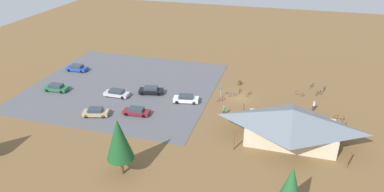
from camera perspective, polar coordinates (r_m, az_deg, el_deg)
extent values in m
plane|color=brown|center=(66.17, 7.55, -0.21)|extent=(160.00, 160.00, 0.00)
cube|color=#56565B|center=(71.42, -10.95, 1.61)|extent=(35.50, 33.64, 0.05)
cube|color=beige|center=(54.16, 15.63, -5.74)|extent=(12.79, 6.78, 2.84)
pyramid|color=slate|center=(52.86, 15.97, -3.32)|extent=(15.64, 9.63, 2.41)
cylinder|color=brown|center=(58.89, 23.16, -4.27)|extent=(0.20, 0.20, 2.84)
cylinder|color=brown|center=(58.41, 8.34, -2.49)|extent=(0.20, 0.20, 2.84)
cylinder|color=brown|center=(51.13, 24.07, -9.35)|extent=(0.20, 0.20, 2.84)
cylinder|color=brown|center=(50.57, 6.80, -7.33)|extent=(0.20, 0.20, 2.84)
cylinder|color=brown|center=(71.11, 7.72, 2.13)|extent=(0.60, 0.60, 0.90)
cylinder|color=#99999E|center=(65.22, 4.67, 0.61)|extent=(0.08, 0.08, 2.20)
cube|color=#1959B2|center=(64.88, 4.69, 1.25)|extent=(0.56, 0.04, 0.40)
cone|color=#235B2D|center=(39.62, 15.79, -13.65)|extent=(2.61, 2.61, 4.56)
cylinder|color=brown|center=(46.91, -11.34, -11.02)|extent=(0.43, 0.43, 2.46)
cone|color=#194C23|center=(44.61, -11.79, -6.89)|extent=(3.50, 3.50, 5.61)
torus|color=black|center=(70.90, 20.26, 0.50)|extent=(0.58, 0.49, 0.72)
torus|color=black|center=(70.20, 19.62, 0.35)|extent=(0.58, 0.49, 0.72)
cylinder|color=black|center=(70.50, 19.95, 0.51)|extent=(0.78, 0.66, 0.04)
cylinder|color=black|center=(70.59, 20.08, 0.61)|extent=(0.04, 0.04, 0.43)
cube|color=black|center=(70.50, 20.11, 0.77)|extent=(0.20, 0.19, 0.05)
cylinder|color=black|center=(70.17, 19.71, 0.54)|extent=(0.04, 0.04, 0.49)
cylinder|color=black|center=(70.07, 19.74, 0.73)|extent=(0.33, 0.39, 0.03)
torus|color=black|center=(62.96, 22.29, -3.22)|extent=(0.67, 0.04, 0.67)
torus|color=black|center=(63.12, 23.24, -3.33)|extent=(0.67, 0.04, 0.67)
cylinder|color=yellow|center=(62.99, 22.78, -3.19)|extent=(0.97, 0.04, 0.04)
cylinder|color=yellow|center=(62.92, 22.62, -3.10)|extent=(0.04, 0.04, 0.38)
cube|color=black|center=(62.83, 22.65, -2.95)|extent=(0.20, 0.08, 0.05)
cylinder|color=yellow|center=(63.00, 23.18, -3.13)|extent=(0.04, 0.04, 0.46)
cylinder|color=black|center=(62.89, 23.22, -2.95)|extent=(0.03, 0.48, 0.03)
torus|color=black|center=(69.03, 17.46, 0.23)|extent=(0.60, 0.42, 0.69)
torus|color=black|center=(69.54, 16.71, 0.53)|extent=(0.60, 0.42, 0.69)
cylinder|color=silver|center=(69.24, 17.09, 0.47)|extent=(0.86, 0.59, 0.04)
cylinder|color=silver|center=(69.11, 17.24, 0.47)|extent=(0.04, 0.04, 0.39)
cube|color=black|center=(69.03, 17.26, 0.62)|extent=(0.21, 0.18, 0.05)
cylinder|color=silver|center=(69.40, 16.81, 0.67)|extent=(0.04, 0.04, 0.46)
cylinder|color=black|center=(69.30, 16.83, 0.84)|extent=(0.29, 0.42, 0.03)
torus|color=black|center=(73.38, 20.75, 1.27)|extent=(0.18, 0.67, 0.68)
torus|color=black|center=(72.46, 20.63, 0.97)|extent=(0.18, 0.67, 0.68)
cylinder|color=#2347B7|center=(72.87, 20.70, 1.20)|extent=(0.22, 0.92, 0.04)
cylinder|color=#2347B7|center=(73.00, 20.74, 1.33)|extent=(0.04, 0.04, 0.45)
cube|color=black|center=(72.91, 20.76, 1.49)|extent=(0.12, 0.21, 0.05)
cylinder|color=#2347B7|center=(72.47, 20.66, 1.15)|extent=(0.04, 0.04, 0.40)
cylinder|color=black|center=(72.39, 20.69, 1.29)|extent=(0.48, 0.13, 0.03)
torus|color=black|center=(66.39, 7.11, 0.23)|extent=(0.62, 0.28, 0.65)
torus|color=black|center=(66.17, 6.21, 0.19)|extent=(0.62, 0.28, 0.65)
cylinder|color=#722D9E|center=(66.23, 6.66, 0.29)|extent=(0.92, 0.40, 0.04)
cylinder|color=#722D9E|center=(66.24, 6.83, 0.36)|extent=(0.04, 0.04, 0.37)
cube|color=black|center=(66.16, 6.84, 0.50)|extent=(0.22, 0.15, 0.05)
cylinder|color=#722D9E|center=(66.09, 6.31, 0.37)|extent=(0.04, 0.04, 0.47)
cylinder|color=black|center=(65.99, 6.32, 0.56)|extent=(0.21, 0.46, 0.03)
torus|color=black|center=(66.50, 9.02, 0.14)|extent=(0.29, 0.61, 0.64)
torus|color=black|center=(67.28, 9.45, 0.43)|extent=(0.29, 0.61, 0.64)
cylinder|color=orange|center=(66.84, 9.24, 0.36)|extent=(0.39, 0.85, 0.04)
cylinder|color=orange|center=(66.67, 9.17, 0.37)|extent=(0.04, 0.04, 0.35)
cube|color=black|center=(66.60, 9.18, 0.50)|extent=(0.15, 0.22, 0.05)
cylinder|color=orange|center=(67.11, 9.42, 0.56)|extent=(0.04, 0.04, 0.43)
cylinder|color=black|center=(67.02, 9.44, 0.73)|extent=(0.45, 0.22, 0.03)
torus|color=black|center=(63.90, 4.34, -0.71)|extent=(0.46, 0.54, 0.67)
torus|color=black|center=(64.52, 5.10, -0.46)|extent=(0.46, 0.54, 0.67)
cylinder|color=red|center=(64.16, 4.72, -0.50)|extent=(0.67, 0.79, 0.04)
cylinder|color=red|center=(64.00, 4.59, -0.46)|extent=(0.04, 0.04, 0.42)
cube|color=black|center=(63.91, 4.60, -0.29)|extent=(0.19, 0.20, 0.05)
cylinder|color=red|center=(64.37, 5.03, -0.33)|extent=(0.04, 0.04, 0.41)
cylinder|color=black|center=(64.27, 5.04, -0.16)|extent=(0.39, 0.33, 0.03)
torus|color=black|center=(73.76, 19.04, 1.69)|extent=(0.35, 0.64, 0.70)
torus|color=black|center=(72.91, 18.70, 1.46)|extent=(0.35, 0.64, 0.70)
cylinder|color=#197A7F|center=(73.29, 18.88, 1.66)|extent=(0.45, 0.83, 0.04)
cylinder|color=#197A7F|center=(73.41, 18.95, 1.75)|extent=(0.04, 0.04, 0.38)
cube|color=black|center=(73.34, 18.97, 1.89)|extent=(0.16, 0.21, 0.05)
cylinder|color=#197A7F|center=(72.91, 18.75, 1.63)|extent=(0.04, 0.04, 0.41)
cylinder|color=black|center=(72.83, 18.78, 1.77)|extent=(0.44, 0.25, 0.03)
torus|color=black|center=(59.99, 22.30, -4.74)|extent=(0.21, 0.64, 0.65)
torus|color=black|center=(59.17, 22.64, -5.25)|extent=(0.21, 0.64, 0.65)
cylinder|color=#1E7F38|center=(59.52, 22.49, -4.91)|extent=(0.29, 0.93, 0.04)
cylinder|color=#1E7F38|center=(59.63, 22.44, -4.75)|extent=(0.04, 0.04, 0.37)
cube|color=black|center=(59.55, 22.47, -4.60)|extent=(0.13, 0.21, 0.05)
cylinder|color=#1E7F38|center=(59.15, 22.64, -5.03)|extent=(0.04, 0.04, 0.41)
cylinder|color=black|center=(59.05, 22.67, -4.86)|extent=(0.47, 0.16, 0.03)
torus|color=black|center=(67.47, 7.70, 0.68)|extent=(0.06, 0.74, 0.73)
torus|color=black|center=(68.40, 7.81, 1.04)|extent=(0.06, 0.74, 0.73)
cylinder|color=#B7B7BC|center=(67.89, 7.76, 0.95)|extent=(0.06, 0.95, 0.04)
cylinder|color=#B7B7BC|center=(67.69, 7.74, 0.94)|extent=(0.04, 0.04, 0.38)
cube|color=black|center=(67.61, 7.75, 1.08)|extent=(0.09, 0.20, 0.05)
cylinder|color=#B7B7BC|center=(68.21, 7.81, 1.18)|extent=(0.04, 0.04, 0.46)
cylinder|color=black|center=(68.12, 7.82, 1.35)|extent=(0.48, 0.04, 0.03)
cube|color=#1E42B2|center=(81.19, -18.18, 4.24)|extent=(4.57, 2.03, 0.62)
cube|color=#2D3842|center=(80.98, -18.24, 4.63)|extent=(2.58, 1.73, 0.57)
cylinder|color=black|center=(81.42, -19.37, 3.96)|extent=(0.65, 0.24, 0.64)
cylinder|color=black|center=(82.70, -18.78, 4.39)|extent=(0.65, 0.24, 0.64)
cylinder|color=black|center=(79.85, -17.51, 3.81)|extent=(0.65, 0.24, 0.64)
cylinder|color=black|center=(81.14, -16.94, 4.25)|extent=(0.65, 0.24, 0.64)
cube|color=#1E6B3D|center=(72.68, -21.16, 1.17)|extent=(4.63, 2.07, 0.63)
cube|color=#2D3842|center=(72.45, -21.24, 1.59)|extent=(2.62, 1.75, 0.55)
cylinder|color=black|center=(73.02, -22.48, 0.86)|extent=(0.65, 0.25, 0.64)
cylinder|color=black|center=(74.21, -21.80, 1.39)|extent=(0.65, 0.25, 0.64)
cylinder|color=black|center=(71.33, -20.44, 0.63)|extent=(0.65, 0.25, 0.64)
cylinder|color=black|center=(72.55, -19.78, 1.17)|extent=(0.65, 0.25, 0.64)
cube|color=#BCBCC1|center=(67.13, -12.13, 0.35)|extent=(4.65, 1.86, 0.59)
cube|color=#2D3842|center=(66.90, -12.18, 0.78)|extent=(2.61, 1.63, 0.53)
cylinder|color=black|center=(67.31, -13.63, 0.07)|extent=(0.64, 0.22, 0.64)
cylinder|color=black|center=(68.57, -12.98, 0.65)|extent=(0.64, 0.22, 0.64)
cylinder|color=black|center=(65.89, -11.22, -0.27)|extent=(0.64, 0.22, 0.64)
cylinder|color=black|center=(67.17, -10.61, 0.33)|extent=(0.64, 0.22, 0.64)
cube|color=black|center=(67.06, -6.67, 0.81)|extent=(4.78, 2.74, 0.70)
cube|color=#2D3842|center=(66.80, -6.69, 1.28)|extent=(2.80, 2.11, 0.52)
cylinder|color=black|center=(66.74, -8.06, 0.35)|extent=(0.67, 0.35, 0.64)
cylinder|color=black|center=(68.16, -7.80, 0.95)|extent=(0.67, 0.35, 0.64)
cylinder|color=black|center=(66.19, -5.47, 0.28)|extent=(0.67, 0.35, 0.64)
cylinder|color=black|center=(67.63, -5.26, 0.88)|extent=(0.67, 0.35, 0.64)
cube|color=tan|center=(61.23, -15.35, -2.66)|extent=(4.53, 2.82, 0.65)
cube|color=#2D3842|center=(60.96, -15.41, -2.18)|extent=(2.68, 2.13, 0.52)
cylinder|color=black|center=(61.10, -16.80, -3.17)|extent=(0.68, 0.38, 0.64)
cylinder|color=black|center=(62.41, -16.40, -2.46)|extent=(0.68, 0.38, 0.64)
cylinder|color=black|center=(60.30, -14.21, -3.23)|extent=(0.68, 0.38, 0.64)
cylinder|color=black|center=(61.62, -13.86, -2.52)|extent=(0.68, 0.38, 0.64)
cube|color=white|center=(63.51, -0.99, -0.55)|extent=(4.79, 2.66, 0.65)
cube|color=#2D3842|center=(63.25, -0.99, -0.08)|extent=(2.79, 2.09, 0.51)
cylinder|color=black|center=(63.06, -2.46, -1.01)|extent=(0.67, 0.33, 0.64)
cylinder|color=black|center=(64.53, -2.26, -0.33)|extent=(0.67, 0.33, 0.64)
cylinder|color=black|center=(62.73, 0.32, -1.14)|extent=(0.67, 0.33, 0.64)
cylinder|color=black|center=(64.21, 0.46, -0.46)|extent=(0.67, 0.33, 0.64)
cube|color=maroon|center=(60.17, -9.02, -2.58)|extent=(4.58, 2.08, 0.56)
cube|color=#2D3842|center=(59.91, -9.06, -2.12)|extent=(2.61, 1.72, 0.52)
cylinder|color=black|center=(60.15, -10.61, -2.92)|extent=(0.66, 0.27, 0.64)
cylinder|color=black|center=(61.37, -10.11, -2.25)|extent=(0.66, 0.27, 0.64)
cylinder|color=black|center=(59.16, -7.87, -3.22)|extent=(0.66, 0.27, 0.64)
cylinder|color=black|center=(60.40, -7.42, -2.53)|extent=(0.66, 0.27, 0.64)
cube|color=#2D3347|center=(64.39, 19.11, -1.86)|extent=(0.39, 0.36, 0.92)
cylinder|color=silver|center=(64.04, 19.22, -1.23)|extent=(0.36, 0.36, 0.69)
sphere|color=tan|center=(63.83, 19.28, -0.86)|extent=(0.24, 0.24, 0.24)
cube|color=#2D3347|center=(59.73, 5.20, -2.70)|extent=(0.40, 0.37, 0.86)
cylinder|color=green|center=(59.36, 5.23, -2.06)|extent=(0.36, 0.36, 0.65)
sphere|color=tan|center=(59.16, 5.24, -1.68)|extent=(0.24, 0.24, 0.24)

